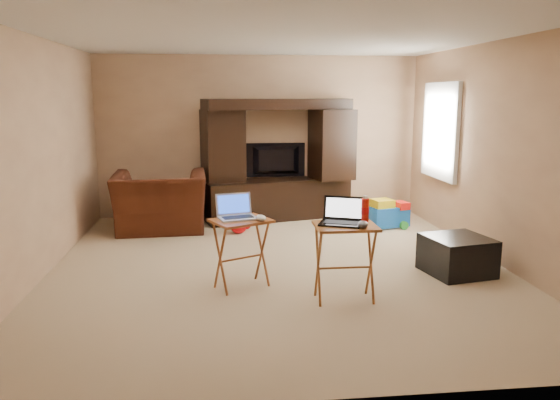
{
  "coord_description": "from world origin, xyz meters",
  "views": [
    {
      "loc": [
        -0.63,
        -5.84,
        1.89
      ],
      "look_at": [
        0.0,
        -0.2,
        0.8
      ],
      "focal_mm": 35.0,
      "sensor_mm": 36.0,
      "label": 1
    }
  ],
  "objects": [
    {
      "name": "water_bottle",
      "position": [
        0.71,
        -1.0,
        0.84
      ],
      "size": [
        0.07,
        0.07,
        0.22
      ],
      "primitive_type": "cylinder",
      "color": "red",
      "rests_on": "tray_table_right"
    },
    {
      "name": "laptop_right",
      "position": [
        0.47,
        -1.06,
        0.85
      ],
      "size": [
        0.47,
        0.43,
        0.24
      ],
      "primitive_type": "cube",
      "rotation": [
        0.0,
        0.0,
        -0.39
      ],
      "color": "black",
      "rests_on": "tray_table_right"
    },
    {
      "name": "child_rocker",
      "position": [
        -0.44,
        2.05,
        0.25
      ],
      "size": [
        0.42,
        0.47,
        0.49
      ],
      "primitive_type": null,
      "rotation": [
        0.0,
        0.0,
        0.13
      ],
      "color": "#175C80",
      "rests_on": "floor"
    },
    {
      "name": "ceiling",
      "position": [
        0.0,
        0.0,
        2.5
      ],
      "size": [
        5.5,
        5.5,
        0.0
      ],
      "primitive_type": "plane",
      "rotation": [
        3.14,
        0.0,
        0.0
      ],
      "color": "silver",
      "rests_on": "ground"
    },
    {
      "name": "window_frame",
      "position": [
        2.46,
        1.55,
        1.4
      ],
      "size": [
        0.06,
        1.14,
        1.34
      ],
      "primitive_type": "cube",
      "color": "white",
      "rests_on": "ground"
    },
    {
      "name": "floor",
      "position": [
        0.0,
        0.0,
        0.0
      ],
      "size": [
        5.5,
        5.5,
        0.0
      ],
      "primitive_type": "plane",
      "color": "beige",
      "rests_on": "ground"
    },
    {
      "name": "entertainment_center",
      "position": [
        0.26,
        2.44,
        0.92
      ],
      "size": [
        2.32,
        1.09,
        1.84
      ],
      "primitive_type": "cube",
      "rotation": [
        0.0,
        0.0,
        0.24
      ],
      "color": "black",
      "rests_on": "floor"
    },
    {
      "name": "television",
      "position": [
        0.26,
        2.66,
        0.88
      ],
      "size": [
        0.94,
        0.14,
        0.54
      ],
      "primitive_type": "imported",
      "rotation": [
        0.0,
        0.0,
        3.16
      ],
      "color": "black",
      "rests_on": "entertainment_center"
    },
    {
      "name": "wall_left",
      "position": [
        -2.5,
        0.0,
        1.25
      ],
      "size": [
        0.0,
        5.5,
        5.5
      ],
      "primitive_type": "plane",
      "rotation": [
        1.57,
        0.0,
        1.57
      ],
      "color": "tan",
      "rests_on": "ground"
    },
    {
      "name": "wall_right",
      "position": [
        2.5,
        0.0,
        1.25
      ],
      "size": [
        0.0,
        5.5,
        5.5
      ],
      "primitive_type": "plane",
      "rotation": [
        1.57,
        0.0,
        -1.57
      ],
      "color": "tan",
      "rests_on": "ground"
    },
    {
      "name": "mouse_right",
      "position": [
        0.64,
        -1.2,
        0.76
      ],
      "size": [
        0.13,
        0.17,
        0.06
      ],
      "primitive_type": "ellipsoid",
      "rotation": [
        0.0,
        0.0,
        -0.26
      ],
      "color": "#46454B",
      "rests_on": "tray_table_right"
    },
    {
      "name": "laptop_left",
      "position": [
        -0.46,
        -0.59,
        0.81
      ],
      "size": [
        0.43,
        0.38,
        0.24
      ],
      "primitive_type": "cube",
      "rotation": [
        0.0,
        0.0,
        0.25
      ],
      "color": "silver",
      "rests_on": "tray_table_left"
    },
    {
      "name": "mouse_left",
      "position": [
        -0.24,
        -0.69,
        0.72
      ],
      "size": [
        0.13,
        0.16,
        0.06
      ],
      "primitive_type": "ellipsoid",
      "rotation": [
        0.0,
        0.0,
        0.37
      ],
      "color": "silver",
      "rests_on": "tray_table_left"
    },
    {
      "name": "tray_table_right",
      "position": [
        0.51,
        -1.08,
        0.36
      ],
      "size": [
        0.56,
        0.45,
        0.73
      ],
      "primitive_type": "cube",
      "rotation": [
        0.0,
        0.0,
        -0.0
      ],
      "color": "#9B6525",
      "rests_on": "floor"
    },
    {
      "name": "plush_toy",
      "position": [
        -0.38,
        1.56,
        0.19
      ],
      "size": [
        0.34,
        0.28,
        0.38
      ],
      "primitive_type": null,
      "color": "red",
      "rests_on": "floor"
    },
    {
      "name": "wall_back",
      "position": [
        0.0,
        2.75,
        1.25
      ],
      "size": [
        5.0,
        0.0,
        5.0
      ],
      "primitive_type": "plane",
      "rotation": [
        1.57,
        0.0,
        0.0
      ],
      "color": "tan",
      "rests_on": "ground"
    },
    {
      "name": "recliner",
      "position": [
        -1.47,
        1.85,
        0.41
      ],
      "size": [
        1.32,
        1.17,
        0.82
      ],
      "primitive_type": "imported",
      "rotation": [
        0.0,
        0.0,
        3.19
      ],
      "color": "#45190E",
      "rests_on": "floor"
    },
    {
      "name": "tray_table_left",
      "position": [
        -0.43,
        -0.62,
        0.35
      ],
      "size": [
        0.67,
        0.62,
        0.69
      ],
      "primitive_type": "cube",
      "rotation": [
        0.0,
        0.0,
        0.46
      ],
      "color": "#AD5A29",
      "rests_on": "floor"
    },
    {
      "name": "ottoman",
      "position": [
        1.89,
        -0.45,
        0.2
      ],
      "size": [
        0.74,
        0.74,
        0.4
      ],
      "primitive_type": "cube",
      "rotation": [
        0.0,
        0.0,
        0.19
      ],
      "color": "black",
      "rests_on": "floor"
    },
    {
      "name": "push_toy",
      "position": [
        1.8,
        1.66,
        0.21
      ],
      "size": [
        0.65,
        0.53,
        0.43
      ],
      "primitive_type": null,
      "rotation": [
        0.0,
        0.0,
        0.25
      ],
      "color": "blue",
      "rests_on": "floor"
    },
    {
      "name": "wall_front",
      "position": [
        0.0,
        -2.75,
        1.25
      ],
      "size": [
        5.0,
        0.0,
        5.0
      ],
      "primitive_type": "plane",
      "rotation": [
        -1.57,
        0.0,
        0.0
      ],
      "color": "tan",
      "rests_on": "ground"
    },
    {
      "name": "window_pane",
      "position": [
        2.48,
        1.55,
        1.4
      ],
      "size": [
        0.0,
        1.2,
        1.2
      ],
      "primitive_type": "plane",
      "rotation": [
        1.57,
        0.0,
        -1.57
      ],
      "color": "white",
      "rests_on": "ground"
    }
  ]
}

